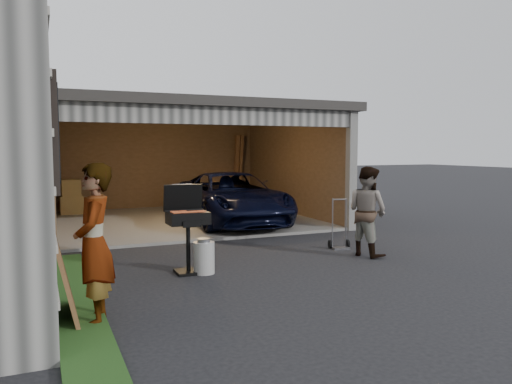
% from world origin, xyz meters
% --- Properties ---
extents(ground, '(80.00, 80.00, 0.00)m').
position_xyz_m(ground, '(0.00, 0.00, 0.00)').
color(ground, black).
rests_on(ground, ground).
extents(groundcover_strip, '(0.50, 8.00, 0.06)m').
position_xyz_m(groundcover_strip, '(-2.25, -1.00, 0.03)').
color(groundcover_strip, '#193814').
rests_on(groundcover_strip, ground).
extents(garage, '(6.80, 6.30, 2.90)m').
position_xyz_m(garage, '(0.76, 6.79, 1.87)').
color(garage, '#605E59').
rests_on(garage, ground).
extents(minivan, '(2.24, 4.49, 1.22)m').
position_xyz_m(minivan, '(1.68, 5.38, 0.61)').
color(minivan, black).
rests_on(minivan, ground).
extents(woman, '(0.52, 0.69, 1.72)m').
position_xyz_m(woman, '(-2.10, -0.50, 0.86)').
color(woman, silver).
rests_on(woman, ground).
extents(man, '(0.76, 0.88, 1.56)m').
position_xyz_m(man, '(2.60, 1.16, 0.78)').
color(man, '#4C2F1D').
rests_on(man, ground).
extents(bbq_grill, '(0.59, 0.52, 1.32)m').
position_xyz_m(bbq_grill, '(-0.60, 1.22, 0.79)').
color(bbq_grill, black).
rests_on(bbq_grill, ground).
extents(propane_tank, '(0.36, 0.36, 0.48)m').
position_xyz_m(propane_tank, '(-0.39, 1.09, 0.24)').
color(propane_tank, '#B3B2AE').
rests_on(propane_tank, ground).
extents(plywood_panel, '(0.27, 0.95, 1.05)m').
position_xyz_m(plywood_panel, '(-2.40, -0.32, 0.53)').
color(plywood_panel, brown).
rests_on(plywood_panel, ground).
extents(hand_truck, '(0.41, 0.35, 0.94)m').
position_xyz_m(hand_truck, '(2.51, 1.86, 0.18)').
color(hand_truck, gray).
rests_on(hand_truck, ground).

